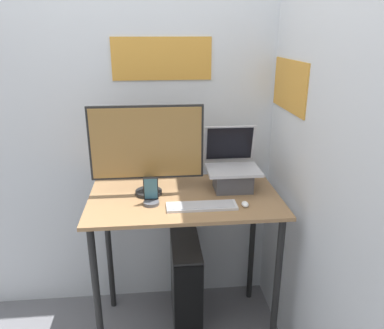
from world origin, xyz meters
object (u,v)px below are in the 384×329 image
Objects in this scene: cell_phone at (151,197)px; computer_tower at (186,282)px; laptop at (232,173)px; keyboard at (202,206)px; monitor at (147,149)px; mouse at (245,204)px.

computer_tower is at bearing 41.18° from cell_phone.
laptop is 0.96× the size of keyboard.
cell_phone is (-0.46, -0.16, -0.05)m from laptop.
monitor is (-0.47, -0.03, 0.17)m from laptop.
cell_phone is (-0.48, 0.07, 0.03)m from mouse.
keyboard reaches higher than computer_tower.
computer_tower is at bearing 140.32° from mouse.
mouse is at bearing -8.86° from cell_phone.
computer_tower is at bearing 106.32° from keyboard.
monitor is at bearing 96.54° from cell_phone.
cell_phone is 0.26× the size of computer_tower.
computer_tower is (-0.07, 0.23, -0.64)m from keyboard.
cell_phone is at bearing 165.97° from keyboard.
laptop is at bearing -0.73° from computer_tower.
monitor is 10.72× the size of mouse.
cell_phone is at bearing -83.46° from monitor.
monitor is at bearing -170.90° from computer_tower.
keyboard is at bearing -35.93° from monitor.
keyboard is 0.63× the size of computer_tower.
mouse is (0.49, -0.21, -0.25)m from monitor.
cell_phone reaches higher than keyboard.
monitor is at bearing 144.07° from keyboard.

